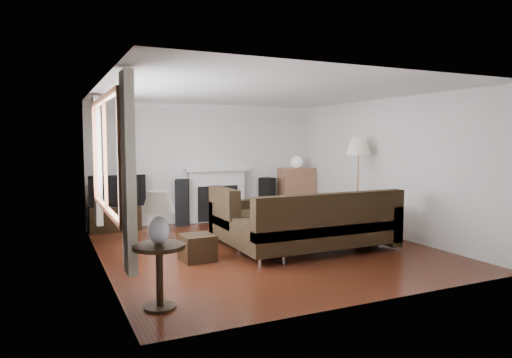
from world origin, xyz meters
name	(u,v)px	position (x,y,z in m)	size (l,w,h in m)	color
room	(264,171)	(0.00, 0.00, 1.25)	(5.10, 5.60, 2.54)	#481D10
window	(105,155)	(-2.45, -0.20, 1.55)	(0.12, 2.74, 1.54)	brown
curtain_near	(128,173)	(-2.40, -1.72, 1.40)	(0.10, 0.35, 2.10)	beige
curtain_far	(97,161)	(-2.40, 1.32, 1.40)	(0.10, 0.35, 2.10)	beige
fireplace	(217,195)	(0.15, 2.64, 0.57)	(1.40, 0.26, 1.15)	white
tv_stand	(115,218)	(-1.99, 2.50, 0.24)	(0.95, 0.43, 0.48)	black
television	(117,190)	(-1.94, 2.50, 0.78)	(1.05, 0.14, 0.61)	black
speaker_left	(182,202)	(-0.64, 2.52, 0.47)	(0.26, 0.32, 0.95)	black
speaker_right	(267,198)	(1.31, 2.54, 0.46)	(0.25, 0.30, 0.91)	black
bookshelf	(297,192)	(2.07, 2.53, 0.56)	(0.81, 0.38, 1.11)	#9F684A
globe_lamp	(297,162)	(2.07, 2.53, 1.25)	(0.28, 0.28, 0.28)	white
sectional_sofa	(318,223)	(0.64, -0.60, 0.45)	(2.79, 2.04, 0.90)	black
coffee_table	(279,223)	(0.76, 0.91, 0.20)	(1.01, 0.55, 0.40)	olive
footstool	(197,248)	(-1.22, -0.31, 0.19)	(0.45, 0.45, 0.38)	black
floor_lamp	(358,185)	(2.17, 0.41, 0.90)	(0.46, 0.46, 1.80)	#AB733B
side_table	(160,277)	(-2.15, -1.97, 0.34)	(0.54, 0.54, 0.68)	black
table_lamp	(159,218)	(-2.15, -1.97, 0.95)	(0.33, 0.33, 0.54)	silver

